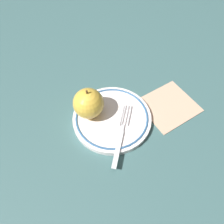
# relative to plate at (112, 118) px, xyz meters

# --- Properties ---
(ground_plane) EXTENTS (2.00, 2.00, 0.00)m
(ground_plane) POSITION_rel_plate_xyz_m (-0.02, -0.01, -0.01)
(ground_plane) COLOR #385C5C
(plate) EXTENTS (0.22, 0.22, 0.02)m
(plate) POSITION_rel_plate_xyz_m (0.00, 0.00, 0.00)
(plate) COLOR white
(plate) RESTS_ON ground_plane
(apple_red_whole) EXTENTS (0.08, 0.08, 0.09)m
(apple_red_whole) POSITION_rel_plate_xyz_m (-0.05, 0.04, 0.05)
(apple_red_whole) COLOR gold
(apple_red_whole) RESTS_ON plate
(fork) EXTENTS (0.13, 0.16, 0.00)m
(fork) POSITION_rel_plate_xyz_m (-0.01, -0.07, 0.01)
(fork) COLOR silver
(fork) RESTS_ON plate
(napkin_folded) EXTENTS (0.17, 0.15, 0.01)m
(napkin_folded) POSITION_rel_plate_xyz_m (0.17, -0.03, -0.01)
(napkin_folded) COLOR tan
(napkin_folded) RESTS_ON ground_plane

